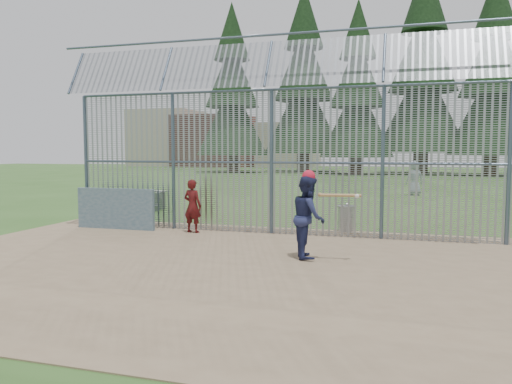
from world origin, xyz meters
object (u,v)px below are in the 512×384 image
(trash_can, at_px, (347,218))
(bleacher, at_px, (128,199))
(batter, at_px, (308,217))
(onlooker, at_px, (193,206))
(dugout_wall, at_px, (116,209))

(trash_can, xyz_separation_m, bleacher, (-9.01, 3.06, 0.03))
(batter, height_order, onlooker, batter)
(batter, xyz_separation_m, bleacher, (-8.61, 6.95, -0.50))
(batter, distance_m, bleacher, 11.08)
(dugout_wall, relative_size, onlooker, 1.66)
(onlooker, bearing_deg, trash_can, -149.49)
(batter, bearing_deg, trash_can, -22.89)
(dugout_wall, distance_m, batter, 6.59)
(batter, relative_size, onlooker, 1.18)
(onlooker, xyz_separation_m, bleacher, (-4.87, 4.64, -0.36))
(batter, xyz_separation_m, trash_can, (0.40, 3.89, -0.53))
(dugout_wall, relative_size, batter, 1.40)
(trash_can, bearing_deg, bleacher, 161.23)
(dugout_wall, xyz_separation_m, onlooker, (2.44, 0.06, 0.15))
(dugout_wall, distance_m, onlooker, 2.45)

